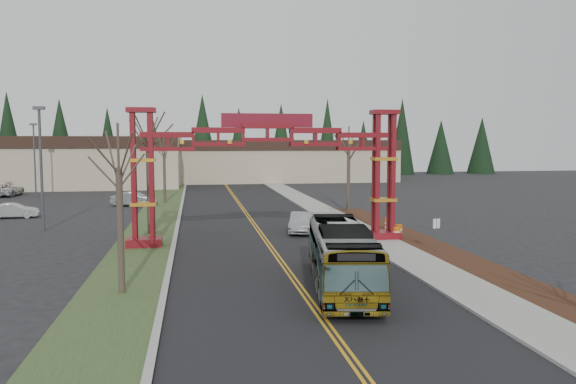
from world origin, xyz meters
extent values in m
plane|color=black|center=(0.00, 0.00, 0.00)|extent=(200.00, 200.00, 0.00)
cube|color=black|center=(0.00, 25.00, 0.01)|extent=(12.00, 110.00, 0.02)
cube|color=orange|center=(-0.12, 25.00, 0.03)|extent=(0.12, 100.00, 0.01)
cube|color=orange|center=(0.12, 25.00, 0.03)|extent=(0.12, 100.00, 0.01)
cube|color=#9F9F9A|center=(6.15, 25.00, 0.07)|extent=(0.30, 110.00, 0.15)
cube|color=gray|center=(7.60, 25.00, 0.08)|extent=(2.60, 110.00, 0.14)
cube|color=black|center=(10.20, 10.00, 0.06)|extent=(2.60, 50.00, 0.12)
cube|color=#2F4723|center=(-8.00, 25.00, 0.04)|extent=(4.00, 110.00, 0.08)
cube|color=#9F9F9A|center=(-6.15, 25.00, 0.07)|extent=(0.30, 110.00, 0.15)
cube|color=maroon|center=(-8.00, 18.00, 0.30)|extent=(2.20, 1.60, 0.60)
cube|color=maroon|center=(-8.55, 17.65, 4.60)|extent=(0.28, 0.28, 8.00)
cube|color=maroon|center=(-7.45, 17.65, 4.60)|extent=(0.28, 0.28, 8.00)
cube|color=maroon|center=(-8.55, 18.35, 4.60)|extent=(0.28, 0.28, 8.00)
cube|color=maroon|center=(-7.45, 18.35, 4.60)|extent=(0.28, 0.28, 8.00)
cube|color=orange|center=(-8.00, 18.00, 2.80)|extent=(1.60, 1.10, 0.22)
cube|color=orange|center=(-8.00, 18.00, 5.60)|extent=(1.60, 1.10, 0.22)
cube|color=maroon|center=(-8.00, 18.00, 8.75)|extent=(1.80, 1.20, 0.30)
cube|color=maroon|center=(8.00, 18.00, 0.30)|extent=(2.20, 1.60, 0.60)
cube|color=maroon|center=(7.45, 17.65, 4.60)|extent=(0.28, 0.28, 8.00)
cube|color=maroon|center=(8.55, 17.65, 4.60)|extent=(0.28, 0.28, 8.00)
cube|color=maroon|center=(7.45, 18.35, 4.60)|extent=(0.28, 0.28, 8.00)
cube|color=maroon|center=(8.55, 18.35, 4.60)|extent=(0.28, 0.28, 8.00)
cube|color=orange|center=(8.00, 18.00, 2.80)|extent=(1.60, 1.10, 0.22)
cube|color=orange|center=(8.00, 18.00, 5.60)|extent=(1.60, 1.10, 0.22)
cube|color=maroon|center=(8.00, 18.00, 8.75)|extent=(1.80, 1.20, 0.30)
cube|color=maroon|center=(0.00, 18.00, 7.50)|extent=(16.00, 0.90, 1.00)
cube|color=maroon|center=(0.00, 18.00, 6.60)|extent=(16.00, 0.90, 0.60)
cube|color=maroon|center=(0.00, 18.00, 8.15)|extent=(6.00, 0.25, 0.90)
cube|color=#B7AB8C|center=(-30.00, 72.00, 3.75)|extent=(46.00, 22.00, 7.50)
cube|color=black|center=(-30.00, 60.90, 6.70)|extent=(46.00, 0.40, 1.60)
cube|color=#B7AB8C|center=(10.00, 80.00, 3.50)|extent=(38.00, 20.00, 7.00)
cube|color=black|center=(10.00, 69.90, 6.20)|extent=(38.00, 0.40, 1.60)
cone|color=black|center=(-38.00, 92.00, 6.50)|extent=(5.60, 5.60, 13.00)
cylinder|color=#382D26|center=(-38.00, 92.00, 0.80)|extent=(0.80, 0.80, 1.60)
cone|color=black|center=(-29.50, 92.00, 6.50)|extent=(5.60, 5.60, 13.00)
cylinder|color=#382D26|center=(-29.50, 92.00, 0.80)|extent=(0.80, 0.80, 1.60)
cone|color=black|center=(-21.00, 92.00, 6.50)|extent=(5.60, 5.60, 13.00)
cylinder|color=#382D26|center=(-21.00, 92.00, 0.80)|extent=(0.80, 0.80, 1.60)
cone|color=black|center=(-12.50, 92.00, 6.50)|extent=(5.60, 5.60, 13.00)
cylinder|color=#382D26|center=(-12.50, 92.00, 0.80)|extent=(0.80, 0.80, 1.60)
cone|color=black|center=(-4.00, 92.00, 6.50)|extent=(5.60, 5.60, 13.00)
cylinder|color=#382D26|center=(-4.00, 92.00, 0.80)|extent=(0.80, 0.80, 1.60)
cone|color=black|center=(4.50, 92.00, 6.50)|extent=(5.60, 5.60, 13.00)
cylinder|color=#382D26|center=(4.50, 92.00, 0.80)|extent=(0.80, 0.80, 1.60)
cone|color=black|center=(13.00, 92.00, 6.50)|extent=(5.60, 5.60, 13.00)
cylinder|color=#382D26|center=(13.00, 92.00, 0.80)|extent=(0.80, 0.80, 1.60)
cone|color=black|center=(21.50, 92.00, 6.50)|extent=(5.60, 5.60, 13.00)
cylinder|color=#382D26|center=(21.50, 92.00, 0.80)|extent=(0.80, 0.80, 1.60)
cone|color=black|center=(30.00, 92.00, 6.50)|extent=(5.60, 5.60, 13.00)
cylinder|color=#382D26|center=(30.00, 92.00, 0.80)|extent=(0.80, 0.80, 1.60)
cone|color=black|center=(38.50, 92.00, 6.50)|extent=(5.60, 5.60, 13.00)
cylinder|color=#382D26|center=(38.50, 92.00, 0.80)|extent=(0.80, 0.80, 1.60)
cone|color=black|center=(47.00, 92.00, 6.50)|extent=(5.60, 5.60, 13.00)
cylinder|color=#382D26|center=(47.00, 92.00, 0.80)|extent=(0.80, 0.80, 1.60)
cone|color=black|center=(55.50, 92.00, 6.50)|extent=(5.60, 5.60, 13.00)
cylinder|color=#382D26|center=(55.50, 92.00, 0.80)|extent=(0.80, 0.80, 1.60)
imported|color=#B8BCC0|center=(1.92, 6.15, 1.49)|extent=(4.12, 10.94, 2.97)
imported|color=#A5A8AD|center=(3.06, 22.00, 0.75)|extent=(2.69, 4.81, 1.50)
imported|color=silver|center=(-20.61, 34.01, 0.67)|extent=(4.18, 1.87, 1.33)
imported|color=#999BA0|center=(-11.05, 41.68, 0.76)|extent=(4.87, 2.85, 1.52)
imported|color=silver|center=(-27.69, 55.55, 0.77)|extent=(2.76, 5.63, 1.54)
cylinder|color=#382D26|center=(-8.00, 6.68, 2.83)|extent=(0.29, 0.29, 5.65)
cylinder|color=#382D26|center=(-8.00, 6.68, 6.57)|extent=(0.11, 0.11, 2.03)
cylinder|color=#382D26|center=(-8.00, 22.79, 3.36)|extent=(0.35, 0.35, 6.72)
cylinder|color=#382D26|center=(-8.00, 22.79, 7.80)|extent=(0.13, 0.13, 2.37)
cylinder|color=#382D26|center=(-8.00, 43.89, 2.75)|extent=(0.30, 0.30, 5.51)
cylinder|color=#382D26|center=(-8.00, 43.89, 6.44)|extent=(0.11, 0.11, 2.05)
cylinder|color=#382D26|center=(10.00, 34.00, 3.01)|extent=(0.34, 0.34, 6.02)
cylinder|color=#382D26|center=(10.00, 34.00, 7.08)|extent=(0.13, 0.13, 2.33)
cylinder|color=#3F3F44|center=(-16.14, 26.05, 4.58)|extent=(0.20, 0.20, 9.16)
cube|color=#3F3F44|center=(-16.14, 26.05, 9.26)|extent=(0.81, 0.41, 0.25)
cylinder|color=#3F3F44|center=(-24.12, 54.47, 4.38)|extent=(0.19, 0.19, 8.76)
cube|color=#3F3F44|center=(-24.12, 54.47, 8.86)|extent=(0.78, 0.39, 0.24)
cylinder|color=#3F3F44|center=(9.62, 12.95, 1.07)|extent=(0.06, 0.06, 2.13)
cube|color=white|center=(9.62, 12.95, 1.84)|extent=(0.48, 0.16, 0.58)
cylinder|color=#D75E0B|center=(8.81, 17.50, 0.48)|extent=(0.50, 0.50, 0.96)
cylinder|color=white|center=(8.81, 17.50, 0.63)|extent=(0.52, 0.52, 0.12)
cylinder|color=white|center=(8.81, 17.50, 0.34)|extent=(0.52, 0.52, 0.12)
cylinder|color=#D75E0B|center=(9.37, 18.59, 0.47)|extent=(0.49, 0.49, 0.95)
cylinder|color=white|center=(9.37, 18.59, 0.62)|extent=(0.51, 0.51, 0.11)
cylinder|color=white|center=(9.37, 18.59, 0.33)|extent=(0.51, 0.51, 0.11)
cylinder|color=#D75E0B|center=(9.54, 21.07, 0.55)|extent=(0.57, 0.57, 1.10)
cylinder|color=white|center=(9.54, 21.07, 0.72)|extent=(0.60, 0.60, 0.13)
cylinder|color=white|center=(9.54, 21.07, 0.39)|extent=(0.60, 0.60, 0.13)
camera|label=1|loc=(-4.73, -18.63, 6.78)|focal=35.00mm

